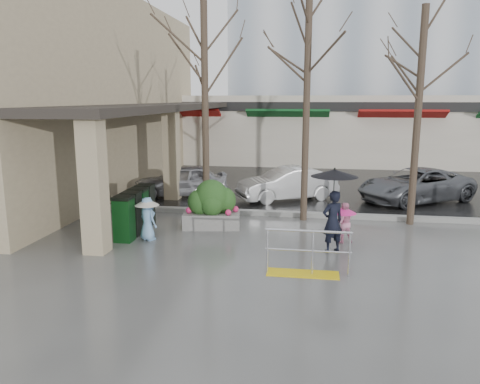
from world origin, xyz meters
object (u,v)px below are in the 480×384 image
(car_c, at_px, (416,185))
(tree_midwest, at_px, (308,52))
(tree_mideast, at_px, (422,63))
(car_b, at_px, (287,184))
(car_a, at_px, (181,180))
(woman, at_px, (333,202))
(planter, at_px, (212,205))
(news_boxes, at_px, (135,211))
(handrail, at_px, (306,258))
(child_pink, at_px, (344,220))
(child_blue, at_px, (147,215))
(tree_west, at_px, (204,58))

(car_c, bearing_deg, tree_midwest, -82.85)
(tree_mideast, height_order, car_b, tree_mideast)
(car_b, bearing_deg, car_c, 68.18)
(tree_midwest, distance_m, car_c, 7.06)
(tree_mideast, distance_m, car_a, 9.74)
(woman, xyz_separation_m, planter, (-3.51, 1.77, -0.61))
(news_boxes, relative_size, car_b, 0.59)
(tree_mideast, bearing_deg, car_c, 76.62)
(handrail, distance_m, tree_mideast, 7.28)
(tree_midwest, bearing_deg, tree_mideast, -0.00)
(tree_mideast, bearing_deg, child_pink, -133.97)
(child_blue, xyz_separation_m, planter, (1.48, 1.51, -0.01))
(car_b, distance_m, car_c, 4.84)
(handrail, bearing_deg, news_boxes, 152.38)
(woman, xyz_separation_m, car_c, (3.33, 6.56, -0.68))
(child_pink, height_order, car_c, car_c)
(tree_midwest, relative_size, news_boxes, 3.10)
(tree_mideast, relative_size, car_c, 1.43)
(news_boxes, distance_m, car_c, 10.55)
(car_c, bearing_deg, handrail, -58.32)
(handrail, distance_m, woman, 2.01)
(woman, xyz_separation_m, car_a, (-5.72, 6.14, -0.68))
(tree_west, distance_m, tree_mideast, 6.50)
(child_blue, bearing_deg, car_c, -107.80)
(car_a, bearing_deg, child_blue, -9.84)
(tree_west, relative_size, news_boxes, 3.01)
(planter, height_order, car_c, planter)
(news_boxes, height_order, car_b, car_b)
(child_blue, distance_m, car_c, 10.43)
(car_a, relative_size, car_b, 0.97)
(planter, bearing_deg, woman, -26.79)
(tree_midwest, distance_m, woman, 5.08)
(tree_mideast, height_order, child_blue, tree_mideast)
(car_c, bearing_deg, child_pink, -60.44)
(planter, bearing_deg, tree_midwest, 26.55)
(tree_midwest, height_order, car_a, tree_midwest)
(tree_midwest, height_order, woman, tree_midwest)
(handrail, xyz_separation_m, woman, (0.63, 1.67, 0.94))
(child_pink, bearing_deg, woman, 55.51)
(news_boxes, bearing_deg, car_c, 31.32)
(tree_west, relative_size, woman, 3.13)
(tree_midwest, xyz_separation_m, tree_mideast, (3.30, -0.00, -0.37))
(tree_midwest, xyz_separation_m, child_blue, (-4.20, -2.87, -4.52))
(child_pink, distance_m, car_c, 6.44)
(tree_midwest, height_order, car_c, tree_midwest)
(tree_mideast, relative_size, car_b, 1.70)
(car_a, bearing_deg, car_c, 75.67)
(handrail, bearing_deg, car_a, 123.11)
(planter, relative_size, car_b, 0.47)
(car_b, bearing_deg, tree_midwest, -14.28)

